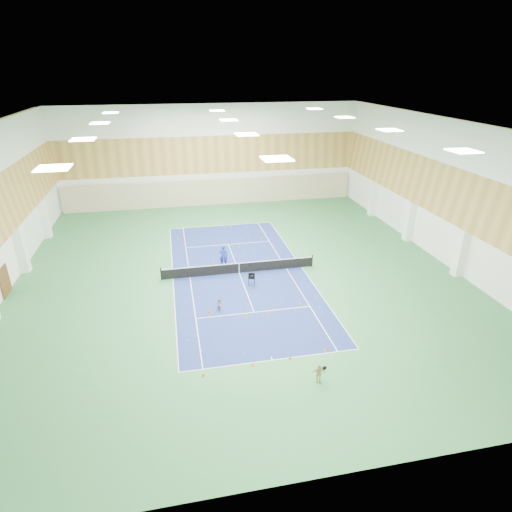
# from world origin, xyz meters

# --- Properties ---
(ground) EXTENTS (40.00, 40.00, 0.00)m
(ground) POSITION_xyz_m (0.00, 0.00, 0.00)
(ground) COLOR #30703E
(ground) RESTS_ON ground
(room_shell) EXTENTS (36.00, 40.00, 12.00)m
(room_shell) POSITION_xyz_m (0.00, 0.00, 6.00)
(room_shell) COLOR white
(room_shell) RESTS_ON ground
(wood_cladding) EXTENTS (36.00, 40.00, 8.00)m
(wood_cladding) POSITION_xyz_m (0.00, 0.00, 8.00)
(wood_cladding) COLOR #BD9046
(wood_cladding) RESTS_ON room_shell
(ceiling_light_grid) EXTENTS (21.40, 25.40, 0.06)m
(ceiling_light_grid) POSITION_xyz_m (0.00, 0.00, 11.92)
(ceiling_light_grid) COLOR silver
(ceiling_light_grid) RESTS_ON room_shell
(court_surface) EXTENTS (10.97, 23.77, 0.01)m
(court_surface) POSITION_xyz_m (0.00, 0.00, 0.01)
(court_surface) COLOR navy
(court_surface) RESTS_ON ground
(tennis_balls_scatter) EXTENTS (10.57, 22.77, 0.07)m
(tennis_balls_scatter) POSITION_xyz_m (0.00, 0.00, 0.05)
(tennis_balls_scatter) COLOR #B7D624
(tennis_balls_scatter) RESTS_ON ground
(tennis_net) EXTENTS (12.80, 0.10, 1.10)m
(tennis_net) POSITION_xyz_m (0.00, 0.00, 0.55)
(tennis_net) COLOR black
(tennis_net) RESTS_ON ground
(back_curtain) EXTENTS (35.40, 0.16, 3.20)m
(back_curtain) POSITION_xyz_m (0.00, 19.75, 1.60)
(back_curtain) COLOR #C6B793
(back_curtain) RESTS_ON ground
(door_left_b) EXTENTS (0.08, 1.80, 2.20)m
(door_left_b) POSITION_xyz_m (-17.92, 0.00, 1.10)
(door_left_b) COLOR #593319
(door_left_b) RESTS_ON ground
(coach) EXTENTS (0.80, 0.62, 1.96)m
(coach) POSITION_xyz_m (-1.08, 1.68, 0.98)
(coach) COLOR #22339C
(coach) RESTS_ON ground
(child_court) EXTENTS (0.63, 0.63, 1.03)m
(child_court) POSITION_xyz_m (-2.33, -5.76, 0.52)
(child_court) COLOR gray
(child_court) RESTS_ON ground
(child_apron) EXTENTS (0.71, 0.36, 1.17)m
(child_apron) POSITION_xyz_m (2.04, -14.21, 0.58)
(child_apron) COLOR tan
(child_apron) RESTS_ON ground
(ball_cart) EXTENTS (0.65, 0.65, 0.93)m
(ball_cart) POSITION_xyz_m (0.63, -2.28, 0.47)
(ball_cart) COLOR black
(ball_cart) RESTS_ON ground
(cone_svc_a) EXTENTS (0.23, 0.23, 0.25)m
(cone_svc_a) POSITION_xyz_m (-3.14, -5.89, 0.13)
(cone_svc_a) COLOR #DC490B
(cone_svc_a) RESTS_ON ground
(cone_svc_b) EXTENTS (0.19, 0.19, 0.20)m
(cone_svc_b) POSITION_xyz_m (-0.71, -6.65, 0.10)
(cone_svc_b) COLOR #EB570C
(cone_svc_b) RESTS_ON ground
(cone_svc_c) EXTENTS (0.19, 0.19, 0.21)m
(cone_svc_c) POSITION_xyz_m (0.98, -6.83, 0.10)
(cone_svc_c) COLOR #FF4C0D
(cone_svc_c) RESTS_ON ground
(cone_svc_d) EXTENTS (0.21, 0.21, 0.23)m
(cone_svc_d) POSITION_xyz_m (3.51, -6.02, 0.11)
(cone_svc_d) COLOR orange
(cone_svc_d) RESTS_ON ground
(cone_base_a) EXTENTS (0.21, 0.21, 0.23)m
(cone_base_a) POSITION_xyz_m (-4.14, -12.48, 0.11)
(cone_base_a) COLOR orange
(cone_base_a) RESTS_ON ground
(cone_base_b) EXTENTS (0.21, 0.21, 0.23)m
(cone_base_b) POSITION_xyz_m (-1.22, -12.13, 0.12)
(cone_base_b) COLOR orange
(cone_base_b) RESTS_ON ground
(cone_base_c) EXTENTS (0.20, 0.20, 0.22)m
(cone_base_c) POSITION_xyz_m (1.08, -11.95, 0.11)
(cone_base_c) COLOR #DF460B
(cone_base_c) RESTS_ON ground
(cone_base_d) EXTENTS (0.23, 0.23, 0.25)m
(cone_base_d) POSITION_xyz_m (3.43, -11.62, 0.13)
(cone_base_d) COLOR orange
(cone_base_d) RESTS_ON ground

